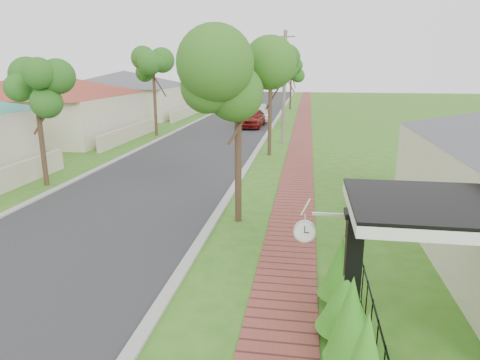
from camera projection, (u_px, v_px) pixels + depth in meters
The scene contains 16 objects.
ground at pixel (142, 290), 9.87m from camera, with size 160.00×160.00×0.00m, color #306A19.
road at pixel (209, 141), 29.41m from camera, with size 7.00×120.00×0.02m, color #28282B.
kerb_right at pixel (262, 143), 28.86m from camera, with size 0.30×120.00×0.10m, color #9E9E99.
kerb_left at pixel (159, 140), 29.96m from camera, with size 0.30×120.00×0.10m, color #9E9E99.
sidewalk at pixel (301, 144), 28.47m from camera, with size 1.50×120.00×0.03m, color brown.
porch_post at pixel (352, 282), 7.94m from camera, with size 0.48×0.48×2.52m.
picket_fence at pixel (362, 286), 8.99m from camera, with size 0.03×8.02×1.00m.
street_trees at pixel (229, 72), 34.76m from camera, with size 10.70×37.65×5.89m.
hedge_row at pixel (349, 319), 7.25m from camera, with size 0.94×4.67×2.24m.
far_house_red at pixel (46, 105), 30.61m from camera, with size 15.56×15.56×4.60m.
far_house_grey at pixel (126, 93), 43.97m from camera, with size 15.56×15.56×4.60m.
parked_car_red at pixel (252, 118), 36.04m from camera, with size 1.83×4.56×1.55m, color maroon.
parked_car_white at pixel (257, 113), 39.78m from camera, with size 1.64×4.71×1.55m, color silver.
near_tree at pixel (238, 78), 13.13m from camera, with size 2.27×2.27×5.83m.
utility_pole at pixel (284, 88), 27.71m from camera, with size 1.20×0.24×7.22m.
station_clock at pixel (307, 230), 8.24m from camera, with size 1.07×0.13×0.61m.
Camera 1 is at (3.62, -8.42, 5.00)m, focal length 32.00 mm.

